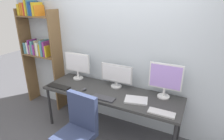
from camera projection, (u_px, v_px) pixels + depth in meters
The scene contains 13 objects.
wall_back at pixel (122, 51), 3.03m from camera, with size 4.58×0.10×2.60m.
desk at pixel (111, 95), 2.90m from camera, with size 2.18×0.68×0.74m.
bookshelf at pixel (39, 43), 3.57m from camera, with size 0.83×0.28×2.09m.
office_chair at pixel (78, 138), 2.40m from camera, with size 0.52×0.52×0.99m.
monitor_left at pixel (77, 64), 3.28m from camera, with size 0.50×0.18×0.47m.
monitor_center at pixel (116, 75), 2.98m from camera, with size 0.54×0.18×0.38m.
monitor_right at pixel (165, 79), 2.63m from camera, with size 0.47×0.18×0.52m.
keyboard_left at pixel (59, 87), 3.04m from camera, with size 0.39×0.13×0.02m, color black.
keyboard_center at pixel (103, 98), 2.68m from camera, with size 0.34×0.13×0.02m, color #38383D.
keyboard_right at pixel (161, 113), 2.33m from camera, with size 0.34×0.13×0.02m, color silver.
mouse_left_side at pixel (74, 91), 2.87m from camera, with size 0.06×0.10×0.03m, color #38383D.
mouse_right_side at pixel (84, 89), 2.93m from camera, with size 0.06×0.10×0.03m, color #38383D.
laptop_closed at pixel (136, 100), 2.63m from camera, with size 0.32×0.22×0.02m, color silver.
Camera 1 is at (1.17, -1.69, 2.09)m, focal length 29.66 mm.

